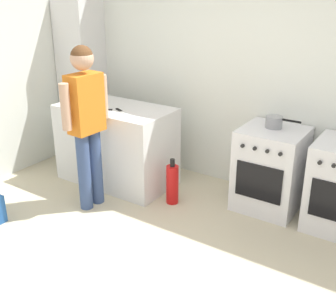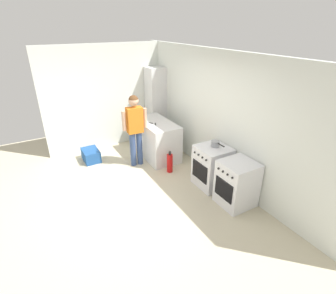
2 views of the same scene
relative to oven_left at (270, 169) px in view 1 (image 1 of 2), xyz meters
The scene contains 11 objects.
ground_plane 1.67m from the oven_left, 102.51° to the right, with size 8.00×8.00×0.00m, color beige.
back_wall 1.01m from the oven_left, 133.25° to the left, with size 6.00×0.10×2.60m, color silver.
counter_unit 1.74m from the oven_left, 167.46° to the right, with size 1.30×0.70×0.90m, color silver.
oven_left is the anchor object (origin of this frame).
pot 0.49m from the oven_left, 113.74° to the left, with size 0.35×0.17×0.12m.
knife_paring 2.18m from the oven_left, 165.88° to the right, with size 0.21×0.04×0.01m.
knife_bread 1.93m from the oven_left, 161.98° to the right, with size 0.32×0.20×0.01m.
knife_chef 1.64m from the oven_left, 161.55° to the right, with size 0.30×0.15×0.01m.
person 1.92m from the oven_left, 147.60° to the right, with size 0.22×0.57×1.65m.
fire_extinguisher 1.01m from the oven_left, 151.22° to the right, with size 0.13×0.13×0.50m.
larder_cabinet 2.71m from the oven_left, behind, with size 0.48×0.44×2.00m, color silver.
Camera 1 is at (1.63, -2.22, 2.19)m, focal length 45.00 mm.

